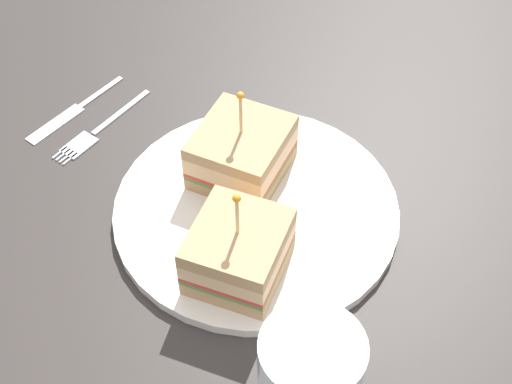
{
  "coord_description": "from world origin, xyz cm",
  "views": [
    {
      "loc": [
        39.15,
        19.36,
        52.55
      ],
      "look_at": [
        0.0,
        0.0,
        3.02
      ],
      "focal_mm": 50.57,
      "sensor_mm": 36.0,
      "label": 1
    }
  ],
  "objects_px": {
    "plate": "(256,210)",
    "sandwich_half_front": "(242,152)",
    "sandwich_half_back": "(238,251)",
    "knife": "(71,112)",
    "fork": "(94,133)"
  },
  "relations": [
    {
      "from": "sandwich_half_front",
      "to": "fork",
      "type": "height_order",
      "value": "sandwich_half_front"
    },
    {
      "from": "plate",
      "to": "knife",
      "type": "relative_size",
      "value": 2.04
    },
    {
      "from": "plate",
      "to": "fork",
      "type": "height_order",
      "value": "plate"
    },
    {
      "from": "plate",
      "to": "sandwich_half_back",
      "type": "relative_size",
      "value": 2.71
    },
    {
      "from": "plate",
      "to": "sandwich_half_front",
      "type": "distance_m",
      "value": 0.06
    },
    {
      "from": "sandwich_half_back",
      "to": "fork",
      "type": "relative_size",
      "value": 0.74
    },
    {
      "from": "sandwich_half_front",
      "to": "knife",
      "type": "relative_size",
      "value": 0.77
    },
    {
      "from": "sandwich_half_front",
      "to": "fork",
      "type": "relative_size",
      "value": 0.75
    },
    {
      "from": "plate",
      "to": "knife",
      "type": "height_order",
      "value": "plate"
    },
    {
      "from": "plate",
      "to": "fork",
      "type": "distance_m",
      "value": 0.2
    },
    {
      "from": "plate",
      "to": "sandwich_half_front",
      "type": "height_order",
      "value": "sandwich_half_front"
    },
    {
      "from": "knife",
      "to": "sandwich_half_front",
      "type": "bearing_deg",
      "value": 89.13
    },
    {
      "from": "sandwich_half_back",
      "to": "knife",
      "type": "bearing_deg",
      "value": -112.85
    },
    {
      "from": "plate",
      "to": "fork",
      "type": "relative_size",
      "value": 1.99
    },
    {
      "from": "sandwich_half_back",
      "to": "knife",
      "type": "height_order",
      "value": "sandwich_half_back"
    }
  ]
}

